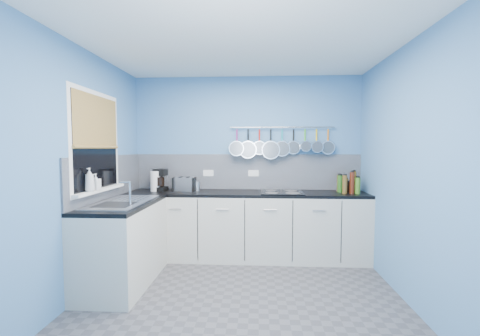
# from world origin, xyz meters

# --- Properties ---
(floor) EXTENTS (3.20, 3.00, 0.02)m
(floor) POSITION_xyz_m (0.00, 0.00, -0.01)
(floor) COLOR #47474C
(floor) RESTS_ON ground
(ceiling) EXTENTS (3.20, 3.00, 0.02)m
(ceiling) POSITION_xyz_m (0.00, 0.00, 2.51)
(ceiling) COLOR white
(ceiling) RESTS_ON ground
(wall_back) EXTENTS (3.20, 0.02, 2.50)m
(wall_back) POSITION_xyz_m (0.00, 1.51, 1.25)
(wall_back) COLOR #497CB0
(wall_back) RESTS_ON ground
(wall_front) EXTENTS (3.20, 0.02, 2.50)m
(wall_front) POSITION_xyz_m (0.00, -1.51, 1.25)
(wall_front) COLOR #497CB0
(wall_front) RESTS_ON ground
(wall_left) EXTENTS (0.02, 3.00, 2.50)m
(wall_left) POSITION_xyz_m (-1.61, 0.00, 1.25)
(wall_left) COLOR #497CB0
(wall_left) RESTS_ON ground
(wall_right) EXTENTS (0.02, 3.00, 2.50)m
(wall_right) POSITION_xyz_m (1.61, 0.00, 1.25)
(wall_right) COLOR #497CB0
(wall_right) RESTS_ON ground
(backsplash_back) EXTENTS (3.20, 0.02, 0.50)m
(backsplash_back) POSITION_xyz_m (0.00, 1.49, 1.15)
(backsplash_back) COLOR gray
(backsplash_back) RESTS_ON wall_back
(backsplash_left) EXTENTS (0.02, 1.80, 0.50)m
(backsplash_left) POSITION_xyz_m (-1.59, 0.60, 1.15)
(backsplash_left) COLOR gray
(backsplash_left) RESTS_ON wall_left
(cabinet_run_back) EXTENTS (3.20, 0.60, 0.86)m
(cabinet_run_back) POSITION_xyz_m (0.00, 1.20, 0.43)
(cabinet_run_back) COLOR beige
(cabinet_run_back) RESTS_ON ground
(worktop_back) EXTENTS (3.20, 0.60, 0.04)m
(worktop_back) POSITION_xyz_m (0.00, 1.20, 0.88)
(worktop_back) COLOR black
(worktop_back) RESTS_ON cabinet_run_back
(cabinet_run_left) EXTENTS (0.60, 1.20, 0.86)m
(cabinet_run_left) POSITION_xyz_m (-1.30, 0.30, 0.43)
(cabinet_run_left) COLOR beige
(cabinet_run_left) RESTS_ON ground
(worktop_left) EXTENTS (0.60, 1.20, 0.04)m
(worktop_left) POSITION_xyz_m (-1.30, 0.30, 0.88)
(worktop_left) COLOR black
(worktop_left) RESTS_ON cabinet_run_left
(window_frame) EXTENTS (0.01, 1.00, 1.10)m
(window_frame) POSITION_xyz_m (-1.58, 0.30, 1.55)
(window_frame) COLOR white
(window_frame) RESTS_ON wall_left
(window_glass) EXTENTS (0.01, 0.90, 1.00)m
(window_glass) POSITION_xyz_m (-1.57, 0.30, 1.55)
(window_glass) COLOR black
(window_glass) RESTS_ON wall_left
(bamboo_blind) EXTENTS (0.01, 0.90, 0.55)m
(bamboo_blind) POSITION_xyz_m (-1.56, 0.30, 1.77)
(bamboo_blind) COLOR olive
(bamboo_blind) RESTS_ON wall_left
(window_sill) EXTENTS (0.10, 0.98, 0.03)m
(window_sill) POSITION_xyz_m (-1.55, 0.30, 1.04)
(window_sill) COLOR white
(window_sill) RESTS_ON wall_left
(sink_unit) EXTENTS (0.50, 0.95, 0.01)m
(sink_unit) POSITION_xyz_m (-1.30, 0.30, 0.90)
(sink_unit) COLOR silver
(sink_unit) RESTS_ON worktop_left
(mixer_tap) EXTENTS (0.12, 0.08, 0.26)m
(mixer_tap) POSITION_xyz_m (-1.14, 0.12, 1.03)
(mixer_tap) COLOR silver
(mixer_tap) RESTS_ON worktop_left
(socket_left) EXTENTS (0.15, 0.01, 0.09)m
(socket_left) POSITION_xyz_m (-0.55, 1.48, 1.13)
(socket_left) COLOR white
(socket_left) RESTS_ON backsplash_back
(socket_right) EXTENTS (0.15, 0.01, 0.09)m
(socket_right) POSITION_xyz_m (0.10, 1.48, 1.13)
(socket_right) COLOR white
(socket_right) RESTS_ON backsplash_back
(pot_rail) EXTENTS (1.45, 0.02, 0.02)m
(pot_rail) POSITION_xyz_m (0.50, 1.45, 1.78)
(pot_rail) COLOR silver
(pot_rail) RESTS_ON wall_back
(soap_bottle_a) EXTENTS (0.10, 0.10, 0.24)m
(soap_bottle_a) POSITION_xyz_m (-1.53, 0.06, 1.17)
(soap_bottle_a) COLOR white
(soap_bottle_a) RESTS_ON window_sill
(soap_bottle_b) EXTENTS (0.09, 0.09, 0.17)m
(soap_bottle_b) POSITION_xyz_m (-1.53, 0.18, 1.14)
(soap_bottle_b) COLOR white
(soap_bottle_b) RESTS_ON window_sill
(paper_towel) EXTENTS (0.13, 0.13, 0.27)m
(paper_towel) POSITION_xyz_m (-1.24, 1.20, 1.04)
(paper_towel) COLOR white
(paper_towel) RESTS_ON worktop_back
(coffee_maker) EXTENTS (0.18, 0.20, 0.30)m
(coffee_maker) POSITION_xyz_m (-1.19, 1.24, 1.05)
(coffee_maker) COLOR black
(coffee_maker) RESTS_ON worktop_back
(toaster) EXTENTS (0.32, 0.22, 0.19)m
(toaster) POSITION_xyz_m (-0.85, 1.25, 0.99)
(toaster) COLOR silver
(toaster) RESTS_ON worktop_back
(canister) EXTENTS (0.09, 0.09, 0.12)m
(canister) POSITION_xyz_m (-0.68, 1.29, 0.96)
(canister) COLOR silver
(canister) RESTS_ON worktop_back
(hob) EXTENTS (0.55, 0.49, 0.01)m
(hob) POSITION_xyz_m (0.48, 1.14, 0.91)
(hob) COLOR black
(hob) RESTS_ON worktop_back
(pan_0) EXTENTS (0.21, 0.13, 0.40)m
(pan_0) POSITION_xyz_m (-0.13, 1.44, 1.58)
(pan_0) COLOR silver
(pan_0) RESTS_ON pot_rail
(pan_1) EXTENTS (0.25, 0.10, 0.44)m
(pan_1) POSITION_xyz_m (0.02, 1.44, 1.56)
(pan_1) COLOR silver
(pan_1) RESTS_ON pot_rail
(pan_2) EXTENTS (0.20, 0.08, 0.39)m
(pan_2) POSITION_xyz_m (0.18, 1.44, 1.59)
(pan_2) COLOR silver
(pan_2) RESTS_ON pot_rail
(pan_3) EXTENTS (0.26, 0.10, 0.45)m
(pan_3) POSITION_xyz_m (0.34, 1.44, 1.56)
(pan_3) COLOR silver
(pan_3) RESTS_ON pot_rail
(pan_4) EXTENTS (0.22, 0.07, 0.41)m
(pan_4) POSITION_xyz_m (0.50, 1.44, 1.58)
(pan_4) COLOR silver
(pan_4) RESTS_ON pot_rail
(pan_5) EXTENTS (0.19, 0.05, 0.38)m
(pan_5) POSITION_xyz_m (0.66, 1.44, 1.59)
(pan_5) COLOR silver
(pan_5) RESTS_ON pot_rail
(pan_6) EXTENTS (0.15, 0.13, 0.34)m
(pan_6) POSITION_xyz_m (0.82, 1.44, 1.61)
(pan_6) COLOR silver
(pan_6) RESTS_ON pot_rail
(pan_7) EXTENTS (0.17, 0.11, 0.36)m
(pan_7) POSITION_xyz_m (0.98, 1.44, 1.60)
(pan_7) COLOR silver
(pan_7) RESTS_ON pot_rail
(pan_8) EXTENTS (0.19, 0.05, 0.38)m
(pan_8) POSITION_xyz_m (1.14, 1.44, 1.59)
(pan_8) COLOR silver
(pan_8) RESTS_ON pot_rail
(condiment_0) EXTENTS (0.07, 0.07, 0.12)m
(condiment_0) POSITION_xyz_m (1.44, 1.30, 0.96)
(condiment_0) COLOR black
(condiment_0) RESTS_ON worktop_back
(condiment_1) EXTENTS (0.07, 0.07, 0.17)m
(condiment_1) POSITION_xyz_m (1.35, 1.30, 0.99)
(condiment_1) COLOR olive
(condiment_1) RESTS_ON worktop_back
(condiment_2) EXTENTS (0.07, 0.07, 0.22)m
(condiment_2) POSITION_xyz_m (1.27, 1.33, 1.01)
(condiment_2) COLOR brown
(condiment_2) RESTS_ON worktop_back
(condiment_3) EXTENTS (0.06, 0.06, 0.28)m
(condiment_3) POSITION_xyz_m (1.43, 1.24, 1.04)
(condiment_3) COLOR #8C5914
(condiment_3) RESTS_ON worktop_back
(condiment_4) EXTENTS (0.07, 0.07, 0.14)m
(condiment_4) POSITION_xyz_m (1.37, 1.23, 0.97)
(condiment_4) COLOR black
(condiment_4) RESTS_ON worktop_back
(condiment_5) EXTENTS (0.07, 0.07, 0.22)m
(condiment_5) POSITION_xyz_m (1.26, 1.24, 1.01)
(condiment_5) COLOR #265919
(condiment_5) RESTS_ON worktop_back
(condiment_6) EXTENTS (0.07, 0.07, 0.21)m
(condiment_6) POSITION_xyz_m (1.45, 1.11, 1.00)
(condiment_6) COLOR #3F721E
(condiment_6) RESTS_ON worktop_back
(condiment_7) EXTENTS (0.06, 0.06, 0.28)m
(condiment_7) POSITION_xyz_m (1.38, 1.12, 1.04)
(condiment_7) COLOR #4C190C
(condiment_7) RESTS_ON worktop_back
(condiment_8) EXTENTS (0.06, 0.06, 0.24)m
(condiment_8) POSITION_xyz_m (1.29, 1.11, 1.02)
(condiment_8) COLOR brown
(condiment_8) RESTS_ON worktop_back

